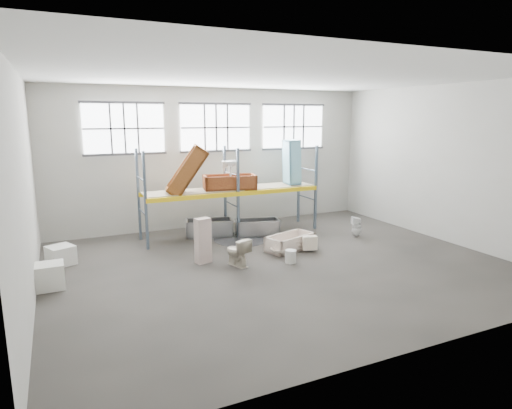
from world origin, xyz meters
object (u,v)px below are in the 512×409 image
cistern_tall (203,241)px  carton_near (48,276)px  rust_tub_flat (230,182)px  bucket (291,256)px  toilet_beige (237,252)px  steel_tub_right (257,227)px  blue_tub_upright (292,162)px  steel_tub_left (209,228)px  bathtub_beige (290,242)px  toilet_white (357,227)px

cistern_tall → carton_near: 3.91m
rust_tub_flat → bucket: 3.85m
toilet_beige → steel_tub_right: 3.20m
blue_tub_upright → steel_tub_left: bearing=178.1°
bucket → toilet_beige: bearing=164.5°
bucket → bathtub_beige: bearing=61.6°
cistern_tall → steel_tub_right: (2.59, 2.00, -0.36)m
cistern_tall → rust_tub_flat: 3.23m
steel_tub_left → carton_near: bearing=-150.2°
bathtub_beige → cistern_tall: bearing=162.5°
toilet_beige → rust_tub_flat: bearing=-124.3°
bathtub_beige → rust_tub_flat: bearing=94.7°
steel_tub_left → cistern_tall: bearing=-112.1°
toilet_beige → toilet_white: size_ratio=1.13×
steel_tub_right → blue_tub_upright: 2.68m
toilet_beige → cistern_tall: (-0.76, 0.62, 0.24)m
rust_tub_flat → carton_near: (-5.64, -2.68, -1.52)m
bathtub_beige → cistern_tall: cistern_tall is taller
cistern_tall → rust_tub_flat: rust_tub_flat is taller
toilet_white → carton_near: bearing=-69.9°
toilet_beige → steel_tub_right: toilet_beige is taller
steel_tub_left → bathtub_beige: bearing=-55.1°
steel_tub_left → rust_tub_flat: bearing=-10.8°
toilet_beige → bucket: size_ratio=2.20×
blue_tub_upright → carton_near: blue_tub_upright is taller
rust_tub_flat → bucket: bearing=-82.7°
toilet_beige → bucket: 1.51m
bathtub_beige → steel_tub_left: bearing=106.0°
steel_tub_right → bucket: bearing=-97.4°
steel_tub_left → steel_tub_right: bearing=-20.0°
blue_tub_upright → toilet_white: bearing=-56.3°
bathtub_beige → carton_near: size_ratio=2.21×
steel_tub_right → bucket: (-0.39, -3.02, -0.09)m
cistern_tall → toilet_white: cistern_tall is taller
steel_tub_left → steel_tub_right: steel_tub_left is taller
bathtub_beige → blue_tub_upright: blue_tub_upright is taller
toilet_white → cistern_tall: bearing=-69.7°
bathtub_beige → bucket: bearing=-137.3°
steel_tub_right → carton_near: bearing=-160.8°
rust_tub_flat → toilet_beige: bearing=-108.1°
toilet_beige → toilet_white: toilet_beige is taller
carton_near → rust_tub_flat: bearing=25.4°
cistern_tall → steel_tub_left: size_ratio=0.82×
bathtub_beige → rust_tub_flat: size_ratio=0.90×
toilet_white → rust_tub_flat: rust_tub_flat is taller
toilet_white → blue_tub_upright: size_ratio=0.44×
steel_tub_right → toilet_beige: bearing=-124.9°
bathtub_beige → cistern_tall: (-2.79, -0.07, 0.40)m
bucket → steel_tub_right: bearing=82.6°
bathtub_beige → steel_tub_right: size_ratio=1.06×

